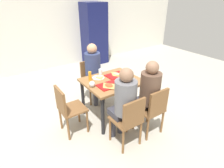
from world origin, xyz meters
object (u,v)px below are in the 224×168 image
Objects in this scene: person_in_red at (124,100)px; main_table at (112,86)px; tray_red_far at (116,75)px; drink_fridge at (94,34)px; pizza_slice_d at (127,82)px; soda_can at (129,72)px; pizza_slice_c at (100,77)px; person_far_side at (94,69)px; foil_bundle at (92,84)px; chair_left_end at (67,107)px; chair_far_side at (91,77)px; pizza_slice_b at (116,74)px; plastic_cup_a at (100,72)px; plastic_cup_b at (125,85)px; chair_near_right at (153,108)px; chair_near_left at (129,119)px; person_in_brown_jacket at (148,91)px; pizza_slice_a at (109,85)px; condiment_bottle at (90,76)px; paper_plate_near_edge at (126,83)px; paper_plate_center at (98,78)px; tray_red_near at (109,85)px.

main_table is at bearing 69.73° from person_in_red.
drink_fridge is (1.09, 2.72, 0.19)m from tray_red_far.
soda_can is (0.26, 0.25, 0.04)m from pizza_slice_d.
pizza_slice_c is 0.10× the size of drink_fridge.
foil_bundle is (-0.42, -0.68, 0.05)m from person_far_side.
chair_left_end is 0.68× the size of person_in_red.
pizza_slice_c is 0.73× the size of pizza_slice_d.
chair_far_side is 0.74m from tray_red_far.
person_in_red is 0.91m from pizza_slice_b.
chair_far_side is at bearing 63.21° from foil_bundle.
drink_fridge reaches higher than pizza_slice_b.
plastic_cup_a is at bearing 77.80° from person_in_red.
plastic_cup_b is 0.54m from soda_can.
person_in_red is (-0.24, -0.66, 0.11)m from main_table.
chair_left_end is 1.01m from plastic_cup_b.
chair_near_left is at bearing 180.00° from chair_near_right.
pizza_slice_c is (-0.37, 0.88, 0.02)m from person_in_brown_jacket.
main_table is 0.77× the size of person_far_side.
pizza_slice_a is (-0.36, -0.30, 0.02)m from tray_red_far.
plastic_cup_b is 0.62× the size of condiment_bottle.
paper_plate_near_edge is at bearing -57.49° from main_table.
chair_near_left is 0.68× the size of person_in_brown_jacket.
pizza_slice_a is 2.30× the size of plastic_cup_b.
paper_plate_center is 0.41m from pizza_slice_a.
chair_far_side is 0.94m from soda_can.
drink_fridge is at bearing 64.42° from pizza_slice_a.
tray_red_far is 1.64× the size of paper_plate_near_edge.
pizza_slice_b is (0.34, -0.09, 0.02)m from paper_plate_center.
plastic_cup_a reaches higher than paper_plate_near_edge.
soda_can is at bearing 2.88° from main_table.
person_far_side is (-0.24, 1.46, 0.25)m from chair_near_right.
drink_fridge reaches higher than plastic_cup_b.
plastic_cup_b is (0.02, -1.16, 0.30)m from chair_far_side.
chair_far_side reaches higher than main_table.
condiment_bottle is at bearing 22.54° from chair_left_end.
main_table is at bearing 0.00° from chair_left_end.
person_in_brown_jacket is 1.06m from condiment_bottle.
chair_near_left is 2.39× the size of tray_red_near.
pizza_slice_d is 2.09× the size of soda_can.
chair_near_left is 1.00× the size of chair_far_side.
tray_red_far is (0.42, 0.79, 0.01)m from person_in_red.
pizza_slice_a is at bearing -95.48° from paper_plate_center.
chair_far_side is 1.07m from pizza_slice_d.
person_in_brown_jacket reaches higher than plastic_cup_b.
paper_plate_center is at bearing 86.29° from tray_red_near.
pizza_slice_d is at bearing -136.14° from soda_can.
tray_red_near is 0.19× the size of drink_fridge.
paper_plate_near_edge is at bearing -109.92° from drink_fridge.
person_in_brown_jacket reaches higher than tray_red_near.
plastic_cup_a is at bearing 22.76° from chair_left_end.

